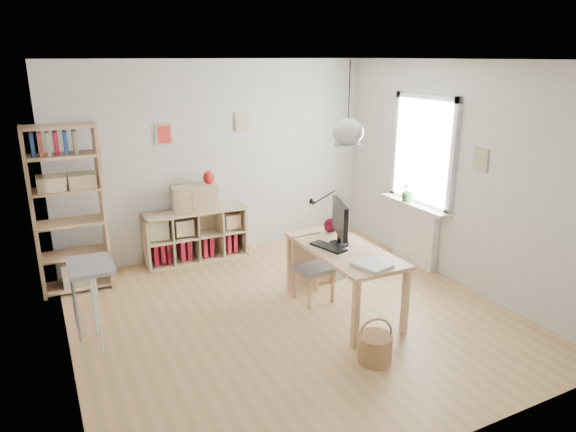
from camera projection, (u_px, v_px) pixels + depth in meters
name	position (u px, v px, depth m)	size (l,w,h in m)	color
ground	(292.00, 315.00, 5.65)	(4.50, 4.50, 0.00)	tan
room_shell	(348.00, 132.00, 5.16)	(4.50, 4.50, 4.50)	white
window_unit	(424.00, 151.00, 6.65)	(0.07, 1.16, 1.46)	white
radiator	(415.00, 235.00, 6.98)	(0.10, 0.80, 0.80)	white
windowsill	(414.00, 205.00, 6.83)	(0.22, 1.20, 0.06)	white
desk	(344.00, 256.00, 5.56)	(0.70, 1.50, 0.75)	tan
cube_shelf	(194.00, 239.00, 7.14)	(1.40, 0.38, 0.72)	#C8B683
tall_bookshelf	(67.00, 203.00, 5.99)	(0.80, 0.38, 2.00)	tan
side_table	(85.00, 283.00, 4.88)	(0.40, 0.55, 0.85)	#9B9B9E
chair	(311.00, 264.00, 5.92)	(0.40, 0.40, 0.77)	#9B9B9E
wicker_basket	(375.00, 347.00, 4.77)	(0.32, 0.32, 0.45)	olive
storage_chest	(337.00, 258.00, 6.76)	(0.65, 0.70, 0.55)	#B4B4B0
monitor	(340.00, 221.00, 5.56)	(0.23, 0.54, 0.48)	black
keyboard	(328.00, 247.00, 5.54)	(0.16, 0.42, 0.02)	black
task_lamp	(322.00, 207.00, 6.01)	(0.40, 0.15, 0.42)	black
yarn_ball	(331.00, 225.00, 6.01)	(0.17, 0.17, 0.17)	#550B1D
paper_tray	(371.00, 265.00, 5.04)	(0.27, 0.34, 0.03)	white
drawer_chest	(195.00, 198.00, 6.94)	(0.60, 0.28, 0.35)	#C8B683
red_vase	(209.00, 178.00, 6.95)	(0.15, 0.15, 0.18)	maroon
potted_plant	(408.00, 191.00, 6.88)	(0.26, 0.23, 0.29)	#356A27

